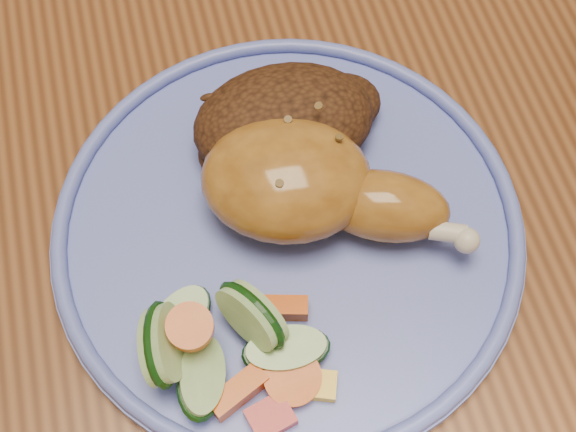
# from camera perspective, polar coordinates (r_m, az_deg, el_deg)

# --- Properties ---
(ground) EXTENTS (4.00, 4.00, 0.00)m
(ground) POSITION_cam_1_polar(r_m,az_deg,el_deg) (1.24, 0.43, -14.19)
(ground) COLOR #512E1C
(ground) RESTS_ON ground
(dining_table) EXTENTS (0.90, 1.40, 0.75)m
(dining_table) POSITION_cam_1_polar(r_m,az_deg,el_deg) (0.61, 0.85, 0.28)
(dining_table) COLOR brown
(dining_table) RESTS_ON ground
(plate) EXTENTS (0.29, 0.29, 0.01)m
(plate) POSITION_cam_1_polar(r_m,az_deg,el_deg) (0.50, 0.00, -1.10)
(plate) COLOR #5D6CC9
(plate) RESTS_ON dining_table
(plate_rim) EXTENTS (0.29, 0.29, 0.01)m
(plate_rim) POSITION_cam_1_polar(r_m,az_deg,el_deg) (0.49, 0.00, -0.53)
(plate_rim) COLOR #5D6CC9
(plate_rim) RESTS_ON plate
(chicken_leg) EXTENTS (0.16, 0.13, 0.06)m
(chicken_leg) POSITION_cam_1_polar(r_m,az_deg,el_deg) (0.48, 1.59, 2.16)
(chicken_leg) COLOR #AD6E24
(chicken_leg) RESTS_ON plate
(rice_pilaf) EXTENTS (0.13, 0.08, 0.05)m
(rice_pilaf) POSITION_cam_1_polar(r_m,az_deg,el_deg) (0.51, -0.05, 6.70)
(rice_pilaf) COLOR #3F210F
(rice_pilaf) RESTS_ON plate
(vegetable_pile) EXTENTS (0.11, 0.11, 0.05)m
(vegetable_pile) POSITION_cam_1_polar(r_m,az_deg,el_deg) (0.46, -4.54, -9.21)
(vegetable_pile) COLOR #A50A05
(vegetable_pile) RESTS_ON plate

